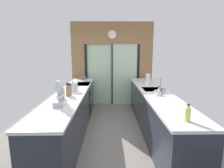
{
  "coord_description": "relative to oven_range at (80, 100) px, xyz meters",
  "views": [
    {
      "loc": [
        -0.09,
        -3.38,
        1.79
      ],
      "look_at": [
        -0.03,
        0.85,
        0.99
      ],
      "focal_mm": 28.06,
      "sensor_mm": 36.0,
      "label": 1
    }
  ],
  "objects": [
    {
      "name": "left_counter_run",
      "position": [
        -0.0,
        -1.12,
        0.01
      ],
      "size": [
        0.62,
        3.8,
        0.92
      ],
      "color": "#1E232D",
      "rests_on": "ground_plane"
    },
    {
      "name": "ground_plane",
      "position": [
        0.91,
        -0.65,
        -0.47
      ],
      "size": [
        5.04,
        7.6,
        0.02
      ],
      "primitive_type": "cube",
      "color": "slate"
    },
    {
      "name": "sink_faucet",
      "position": [
        1.97,
        -0.7,
        0.64
      ],
      "size": [
        0.19,
        0.02,
        0.26
      ],
      "color": "#B7BABC",
      "rests_on": "right_counter_run"
    },
    {
      "name": "oven_range",
      "position": [
        0.0,
        0.0,
        0.0
      ],
      "size": [
        0.6,
        0.6,
        0.92
      ],
      "color": "black",
      "rests_on": "ground_plane"
    },
    {
      "name": "kettle",
      "position": [
        1.8,
        -1.26,
        0.55
      ],
      "size": [
        0.26,
        0.18,
        0.19
      ],
      "color": "#B7BABC",
      "rests_on": "right_counter_run"
    },
    {
      "name": "knife_block",
      "position": [
        0.02,
        -1.27,
        0.57
      ],
      "size": [
        0.09,
        0.14,
        0.27
      ],
      "color": "brown",
      "rests_on": "left_counter_run"
    },
    {
      "name": "mixing_bowl",
      "position": [
        0.02,
        0.74,
        0.5
      ],
      "size": [
        0.19,
        0.19,
        0.07
      ],
      "color": "gray",
      "rests_on": "left_counter_run"
    },
    {
      "name": "right_counter_run",
      "position": [
        1.82,
        -0.95,
        0.01
      ],
      "size": [
        0.62,
        3.8,
        0.92
      ],
      "color": "#1E232D",
      "rests_on": "ground_plane"
    },
    {
      "name": "back_wall_unit",
      "position": [
        0.91,
        1.15,
        1.07
      ],
      "size": [
        2.64,
        0.12,
        2.7
      ],
      "color": "olive",
      "rests_on": "ground_plane"
    },
    {
      "name": "paper_towel_roll",
      "position": [
        1.8,
        -0.26,
        0.61
      ],
      "size": [
        0.13,
        0.13,
        0.32
      ],
      "color": "#B7BABC",
      "rests_on": "right_counter_run"
    },
    {
      "name": "soap_bottle",
      "position": [
        1.8,
        -2.57,
        0.56
      ],
      "size": [
        0.07,
        0.07,
        0.22
      ],
      "color": "#D1CC4C",
      "rests_on": "right_counter_run"
    },
    {
      "name": "stock_pot",
      "position": [
        0.02,
        -0.89,
        0.56
      ],
      "size": [
        0.22,
        0.22,
        0.22
      ],
      "color": "#B7BABC",
      "rests_on": "left_counter_run"
    },
    {
      "name": "stand_mixer",
      "position": [
        0.02,
        -1.9,
        0.63
      ],
      "size": [
        0.17,
        0.27,
        0.42
      ],
      "color": "#B7BABC",
      "rests_on": "left_counter_run"
    }
  ]
}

